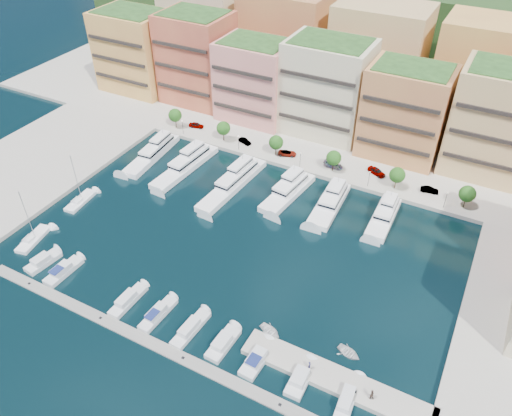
% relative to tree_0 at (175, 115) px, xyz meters
% --- Properties ---
extents(ground, '(400.00, 400.00, 0.00)m').
position_rel_tree_0_xyz_m(ground, '(40.00, -33.50, -4.74)').
color(ground, black).
rests_on(ground, ground).
extents(north_quay, '(220.00, 64.00, 2.00)m').
position_rel_tree_0_xyz_m(north_quay, '(40.00, 28.50, -4.74)').
color(north_quay, '#9E998E').
rests_on(north_quay, ground).
extents(west_quay, '(34.00, 76.00, 2.00)m').
position_rel_tree_0_xyz_m(west_quay, '(-22.00, -41.50, -4.74)').
color(west_quay, '#9E998E').
rests_on(west_quay, ground).
extents(hillside, '(240.00, 40.00, 58.00)m').
position_rel_tree_0_xyz_m(hillside, '(40.00, 76.50, -4.74)').
color(hillside, '#1D3515').
rests_on(hillside, ground).
extents(south_pontoon, '(72.00, 2.20, 0.35)m').
position_rel_tree_0_xyz_m(south_pontoon, '(37.00, -63.50, -4.74)').
color(south_pontoon, gray).
rests_on(south_pontoon, ground).
extents(finger_pier, '(32.00, 5.00, 2.00)m').
position_rel_tree_0_xyz_m(finger_pier, '(70.00, -55.50, -4.74)').
color(finger_pier, '#9E998E').
rests_on(finger_pier, ground).
extents(apartment_0, '(22.00, 16.50, 24.80)m').
position_rel_tree_0_xyz_m(apartment_0, '(-26.00, 16.49, 8.57)').
color(apartment_0, '#E5B254').
rests_on(apartment_0, north_quay).
extents(apartment_1, '(20.00, 16.50, 26.80)m').
position_rel_tree_0_xyz_m(apartment_1, '(-4.00, 18.49, 9.57)').
color(apartment_1, '#D47146').
rests_on(apartment_1, north_quay).
extents(apartment_2, '(20.00, 15.50, 22.80)m').
position_rel_tree_0_xyz_m(apartment_2, '(17.00, 16.49, 7.57)').
color(apartment_2, '#EA8B82').
rests_on(apartment_2, north_quay).
extents(apartment_3, '(22.00, 16.50, 25.80)m').
position_rel_tree_0_xyz_m(apartment_3, '(38.00, 18.49, 9.07)').
color(apartment_3, beige).
rests_on(apartment_3, north_quay).
extents(apartment_4, '(20.00, 15.50, 23.80)m').
position_rel_tree_0_xyz_m(apartment_4, '(60.00, 16.49, 8.07)').
color(apartment_4, tan).
rests_on(apartment_4, north_quay).
extents(apartment_5, '(22.00, 16.50, 26.80)m').
position_rel_tree_0_xyz_m(apartment_5, '(82.00, 18.49, 9.57)').
color(apartment_5, tan).
rests_on(apartment_5, north_quay).
extents(backblock_0, '(26.00, 18.00, 30.00)m').
position_rel_tree_0_xyz_m(backblock_0, '(-15.00, 40.50, 11.26)').
color(backblock_0, beige).
rests_on(backblock_0, north_quay).
extents(backblock_1, '(26.00, 18.00, 30.00)m').
position_rel_tree_0_xyz_m(backblock_1, '(15.00, 40.50, 11.26)').
color(backblock_1, tan).
rests_on(backblock_1, north_quay).
extents(backblock_2, '(26.00, 18.00, 30.00)m').
position_rel_tree_0_xyz_m(backblock_2, '(45.00, 40.50, 11.26)').
color(backblock_2, tan).
rests_on(backblock_2, north_quay).
extents(backblock_3, '(26.00, 18.00, 30.00)m').
position_rel_tree_0_xyz_m(backblock_3, '(75.00, 40.50, 11.26)').
color(backblock_3, '#E5B254').
rests_on(backblock_3, north_quay).
extents(tree_0, '(3.80, 3.80, 5.65)m').
position_rel_tree_0_xyz_m(tree_0, '(0.00, 0.00, 0.00)').
color(tree_0, '#473323').
rests_on(tree_0, north_quay).
extents(tree_1, '(3.80, 3.80, 5.65)m').
position_rel_tree_0_xyz_m(tree_1, '(16.00, 0.00, 0.00)').
color(tree_1, '#473323').
rests_on(tree_1, north_quay).
extents(tree_2, '(3.80, 3.80, 5.65)m').
position_rel_tree_0_xyz_m(tree_2, '(32.00, 0.00, 0.00)').
color(tree_2, '#473323').
rests_on(tree_2, north_quay).
extents(tree_3, '(3.80, 3.80, 5.65)m').
position_rel_tree_0_xyz_m(tree_3, '(48.00, 0.00, 0.00)').
color(tree_3, '#473323').
rests_on(tree_3, north_quay).
extents(tree_4, '(3.80, 3.80, 5.65)m').
position_rel_tree_0_xyz_m(tree_4, '(64.00, 0.00, 0.00)').
color(tree_4, '#473323').
rests_on(tree_4, north_quay).
extents(tree_5, '(3.80, 3.80, 5.65)m').
position_rel_tree_0_xyz_m(tree_5, '(80.00, 0.00, 0.00)').
color(tree_5, '#473323').
rests_on(tree_5, north_quay).
extents(lamppost_0, '(0.30, 0.30, 4.20)m').
position_rel_tree_0_xyz_m(lamppost_0, '(4.00, -2.30, -0.92)').
color(lamppost_0, black).
rests_on(lamppost_0, north_quay).
extents(lamppost_1, '(0.30, 0.30, 4.20)m').
position_rel_tree_0_xyz_m(lamppost_1, '(22.00, -2.30, -0.92)').
color(lamppost_1, black).
rests_on(lamppost_1, north_quay).
extents(lamppost_2, '(0.30, 0.30, 4.20)m').
position_rel_tree_0_xyz_m(lamppost_2, '(40.00, -2.30, -0.92)').
color(lamppost_2, black).
rests_on(lamppost_2, north_quay).
extents(lamppost_3, '(0.30, 0.30, 4.20)m').
position_rel_tree_0_xyz_m(lamppost_3, '(58.00, -2.30, -0.92)').
color(lamppost_3, black).
rests_on(lamppost_3, north_quay).
extents(lamppost_4, '(0.30, 0.30, 4.20)m').
position_rel_tree_0_xyz_m(lamppost_4, '(76.00, -2.30, -0.92)').
color(lamppost_4, black).
rests_on(lamppost_4, north_quay).
extents(yacht_0, '(6.13, 21.70, 7.30)m').
position_rel_tree_0_xyz_m(yacht_0, '(2.76, -14.31, -3.53)').
color(yacht_0, white).
rests_on(yacht_0, ground).
extents(yacht_1, '(6.13, 23.27, 7.30)m').
position_rel_tree_0_xyz_m(yacht_1, '(13.94, -15.10, -3.65)').
color(yacht_1, white).
rests_on(yacht_1, ground).
extents(yacht_2, '(5.98, 25.31, 7.30)m').
position_rel_tree_0_xyz_m(yacht_2, '(28.59, -15.99, -3.53)').
color(yacht_2, white).
rests_on(yacht_2, ground).
extents(yacht_3, '(6.95, 18.92, 7.30)m').
position_rel_tree_0_xyz_m(yacht_3, '(41.93, -12.97, -3.53)').
color(yacht_3, white).
rests_on(yacht_3, ground).
extents(yacht_4, '(5.87, 18.13, 7.30)m').
position_rel_tree_0_xyz_m(yacht_4, '(52.42, -12.74, -3.65)').
color(yacht_4, white).
rests_on(yacht_4, ground).
extents(yacht_5, '(4.85, 15.72, 7.30)m').
position_rel_tree_0_xyz_m(yacht_5, '(64.91, -11.65, -3.53)').
color(yacht_5, white).
rests_on(yacht_5, ground).
extents(cruiser_0, '(3.69, 7.62, 2.55)m').
position_rel_tree_0_xyz_m(cruiser_0, '(7.99, -58.08, -4.20)').
color(cruiser_0, silver).
rests_on(cruiser_0, ground).
extents(cruiser_1, '(2.96, 8.46, 2.66)m').
position_rel_tree_0_xyz_m(cruiser_1, '(13.61, -58.11, -4.17)').
color(cruiser_1, silver).
rests_on(cruiser_1, ground).
extents(cruiser_3, '(2.61, 8.75, 2.55)m').
position_rel_tree_0_xyz_m(cruiser_3, '(29.90, -58.10, -4.20)').
color(cruiser_3, silver).
rests_on(cruiser_3, ground).
extents(cruiser_4, '(2.79, 8.80, 2.66)m').
position_rel_tree_0_xyz_m(cruiser_4, '(36.78, -58.12, -4.17)').
color(cruiser_4, silver).
rests_on(cruiser_4, ground).
extents(cruiser_5, '(2.93, 9.20, 2.55)m').
position_rel_tree_0_xyz_m(cruiser_5, '(43.88, -58.10, -4.20)').
color(cruiser_5, silver).
rests_on(cruiser_5, ground).
extents(cruiser_6, '(3.09, 7.71, 2.55)m').
position_rel_tree_0_xyz_m(cruiser_6, '(50.53, -58.08, -4.20)').
color(cruiser_6, silver).
rests_on(cruiser_6, ground).
extents(cruiser_7, '(3.18, 8.05, 2.66)m').
position_rel_tree_0_xyz_m(cruiser_7, '(57.16, -58.11, -4.17)').
color(cruiser_7, silver).
rests_on(cruiser_7, ground).
extents(cruiser_8, '(3.00, 7.34, 2.55)m').
position_rel_tree_0_xyz_m(cruiser_8, '(64.97, -58.08, -4.20)').
color(cruiser_8, silver).
rests_on(cruiser_8, ground).
extents(cruiser_9, '(3.00, 9.32, 2.55)m').
position_rel_tree_0_xyz_m(cruiser_9, '(72.86, -58.10, -4.20)').
color(cruiser_9, silver).
rests_on(cruiser_9, ground).
extents(sailboat_0, '(4.49, 9.31, 13.20)m').
position_rel_tree_0_xyz_m(sailboat_0, '(0.73, -53.96, -4.43)').
color(sailboat_0, white).
rests_on(sailboat_0, ground).
extents(sailboat_1, '(3.66, 8.99, 13.20)m').
position_rel_tree_0_xyz_m(sailboat_1, '(0.03, -39.09, -4.43)').
color(sailboat_1, white).
rests_on(sailboat_1, ground).
extents(tender_2, '(4.81, 3.99, 0.86)m').
position_rel_tree_0_xyz_m(tender_2, '(70.17, -49.62, -4.31)').
color(tender_2, silver).
rests_on(tender_2, ground).
extents(tender_0, '(4.85, 4.04, 0.87)m').
position_rel_tree_0_xyz_m(tender_0, '(56.40, -51.82, -4.31)').
color(tender_0, white).
rests_on(tender_0, ground).
extents(car_0, '(4.52, 2.47, 1.46)m').
position_rel_tree_0_xyz_m(car_0, '(5.28, 2.54, -3.01)').
color(car_0, gray).
rests_on(car_0, north_quay).
extents(car_1, '(4.25, 2.56, 1.32)m').
position_rel_tree_0_xyz_m(car_1, '(21.90, 1.26, -3.08)').
color(car_1, gray).
rests_on(car_1, north_quay).
extents(car_2, '(5.24, 3.55, 1.33)m').
position_rel_tree_0_xyz_m(car_2, '(34.85, 1.13, -3.08)').
color(car_2, gray).
rests_on(car_2, north_quay).
extents(car_3, '(4.98, 2.20, 1.42)m').
position_rel_tree_0_xyz_m(car_3, '(47.60, 1.50, -3.03)').
color(car_3, gray).
rests_on(car_3, north_quay).
extents(car_4, '(5.22, 3.78, 1.65)m').
position_rel_tree_0_xyz_m(car_4, '(58.30, 3.64, -2.92)').
color(car_4, gray).
rests_on(car_4, north_quay).
extents(car_5, '(4.34, 2.12, 1.37)m').
position_rel_tree_0_xyz_m(car_5, '(71.74, 2.07, -3.06)').
color(car_5, gray).
rests_on(car_5, north_quay).
extents(person_0, '(0.64, 0.79, 1.89)m').
position_rel_tree_0_xyz_m(person_0, '(65.62, -56.00, -2.80)').
color(person_0, '#28274F').
rests_on(person_0, finger_pier).
extents(person_1, '(1.17, 1.08, 1.95)m').
position_rel_tree_0_xyz_m(person_1, '(75.99, -56.30, -2.77)').
color(person_1, '#433228').
rests_on(person_1, finger_pier).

